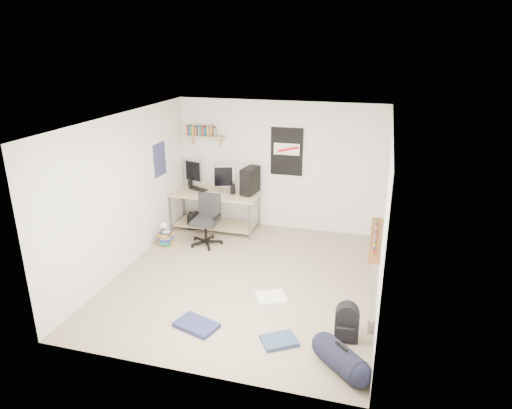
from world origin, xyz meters
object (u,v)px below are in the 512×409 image
(office_chair, at_px, (205,219))
(duffel_bag, at_px, (341,360))
(backpack, at_px, (347,325))
(desk, at_px, (215,212))
(book_stack, at_px, (167,238))

(office_chair, distance_m, duffel_bag, 3.92)
(office_chair, height_order, backpack, office_chair)
(desk, distance_m, book_stack, 1.15)
(desk, bearing_deg, backpack, -59.49)
(desk, distance_m, office_chair, 0.74)
(desk, height_order, office_chair, office_chair)
(book_stack, bearing_deg, office_chair, 19.94)
(office_chair, bearing_deg, book_stack, -156.14)
(book_stack, bearing_deg, desk, 58.89)
(office_chair, height_order, duffel_bag, office_chair)
(office_chair, relative_size, book_stack, 1.97)
(desk, bearing_deg, office_chair, -96.83)
(duffel_bag, relative_size, book_stack, 1.27)
(book_stack, bearing_deg, duffel_bag, -36.72)
(desk, xyz_separation_m, duffel_bag, (2.82, -3.51, -0.22))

